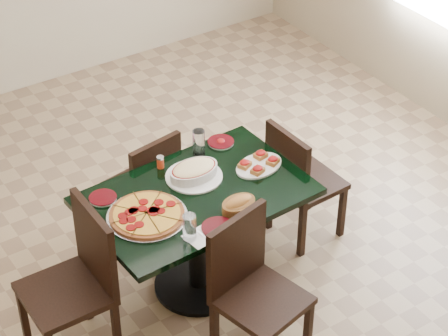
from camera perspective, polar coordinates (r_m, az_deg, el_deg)
floor at (r=5.82m, az=-0.92°, el=-5.96°), size 5.50×5.50×0.00m
main_table at (r=5.25m, az=-1.79°, el=-3.22°), size 1.35×0.90×0.75m
chair_far at (r=5.71m, az=-4.99°, el=-1.01°), size 0.45×0.45×0.83m
chair_near at (r=4.88m, az=1.76°, el=-7.55°), size 0.53×0.53×0.94m
chair_right at (r=5.71m, az=4.87°, el=-0.66°), size 0.43×0.43×0.88m
chair_left at (r=4.95m, az=-9.46°, el=-7.00°), size 0.46×0.46×0.98m
pepperoni_pizza at (r=4.97m, az=-5.06°, el=-3.07°), size 0.46×0.46×0.04m
lasagna_casserole at (r=5.24m, az=-1.98°, el=-0.22°), size 0.35×0.35×0.09m
bread_basket at (r=4.99m, az=0.96°, el=-2.41°), size 0.23×0.17×0.09m
bruschetta_platter at (r=5.34m, az=2.29°, el=0.29°), size 0.36×0.28×0.05m
side_plate_near at (r=4.88m, az=-0.39°, el=-3.93°), size 0.19×0.19×0.02m
side_plate_far_r at (r=5.55m, az=-0.21°, el=1.72°), size 0.17×0.17×0.03m
side_plate_far_l at (r=5.14m, az=-7.92°, el=-1.95°), size 0.16×0.16×0.02m
napkin_setting at (r=4.83m, az=-1.55°, el=-4.52°), size 0.17×0.17×0.01m
water_glass_a at (r=5.42m, az=-1.66°, el=1.69°), size 0.08×0.08×0.17m
water_glass_b at (r=4.77m, az=-2.27°, el=-3.90°), size 0.08×0.08×0.16m
pepper_shaker at (r=5.33m, az=-4.18°, el=0.40°), size 0.05×0.05×0.08m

